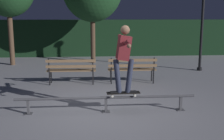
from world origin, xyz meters
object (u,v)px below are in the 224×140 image
park_bench_leftmost (71,68)px  lamp_post_right (203,9)px  park_bench_left_center (132,67)px  skateboarder (124,53)px  skateboard (123,93)px  grind_rail (106,100)px

park_bench_leftmost → lamp_post_right: lamp_post_right is taller
park_bench_left_center → skateboarder: bearing=-102.5°
skateboard → park_bench_leftmost: bearing=116.2°
park_bench_leftmost → lamp_post_right: size_ratio=0.41×
park_bench_leftmost → lamp_post_right: bearing=21.5°
park_bench_left_center → lamp_post_right: lamp_post_right is taller
skateboarder → park_bench_left_center: 3.00m
skateboarder → park_bench_left_center: skateboarder is taller
skateboard → lamp_post_right: lamp_post_right is taller
grind_rail → skateboard: (0.41, -0.00, 0.16)m
grind_rail → park_bench_leftmost: bearing=109.1°
skateboard → park_bench_leftmost: size_ratio=0.49×
skateboarder → lamp_post_right: lamp_post_right is taller
park_bench_leftmost → park_bench_left_center: 2.01m
grind_rail → skateboarder: size_ratio=2.70×
grind_rail → skateboard: bearing=-0.0°
skateboarder → skateboard: bearing=-177.4°
grind_rail → park_bench_left_center: (1.04, 2.81, 0.24)m
grind_rail → lamp_post_right: size_ratio=1.08×
skateboarder → park_bench_leftmost: skateboarder is taller
grind_rail → park_bench_leftmost: (-0.97, 2.81, 0.24)m
skateboard → skateboarder: size_ratio=0.51×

